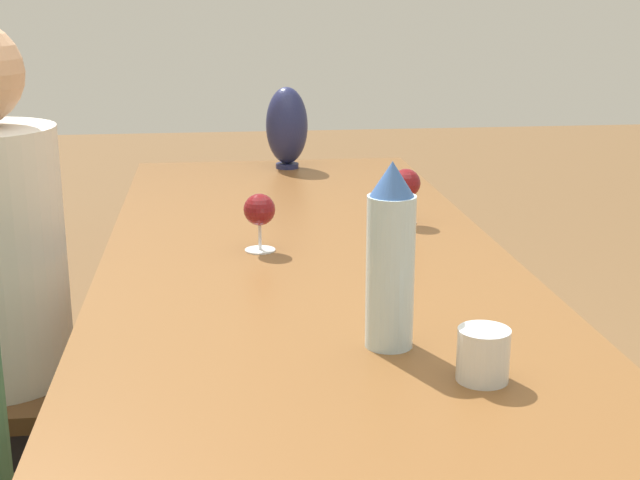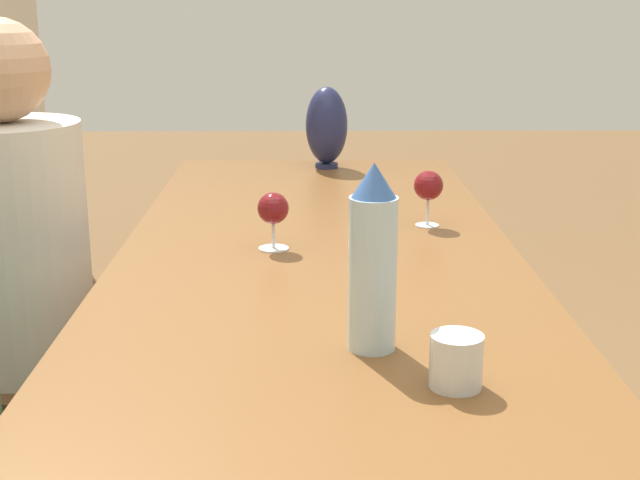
# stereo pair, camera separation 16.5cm
# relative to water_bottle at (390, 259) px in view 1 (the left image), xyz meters

# --- Properties ---
(dining_table) EXTENTS (2.94, 0.87, 0.75)m
(dining_table) POSITION_rel_water_bottle_xyz_m (0.15, 0.08, -0.21)
(dining_table) COLOR brown
(dining_table) RESTS_ON ground_plane
(water_bottle) EXTENTS (0.08, 0.08, 0.30)m
(water_bottle) POSITION_rel_water_bottle_xyz_m (0.00, 0.00, 0.00)
(water_bottle) COLOR silver
(water_bottle) RESTS_ON dining_table
(water_tumbler) EXTENTS (0.08, 0.08, 0.08)m
(water_tumbler) POSITION_rel_water_bottle_xyz_m (-0.14, -0.11, -0.11)
(water_tumbler) COLOR silver
(water_tumbler) RESTS_ON dining_table
(vase) EXTENTS (0.13, 0.13, 0.26)m
(vase) POSITION_rel_water_bottle_xyz_m (1.48, 0.04, -0.01)
(vase) COLOR #1E234C
(vase) RESTS_ON dining_table
(wine_glass_0) EXTENTS (0.07, 0.07, 0.13)m
(wine_glass_0) POSITION_rel_water_bottle_xyz_m (0.75, -0.19, -0.05)
(wine_glass_0) COLOR silver
(wine_glass_0) RESTS_ON dining_table
(wine_glass_3) EXTENTS (0.07, 0.07, 0.13)m
(wine_glass_3) POSITION_rel_water_bottle_xyz_m (0.56, 0.17, -0.06)
(wine_glass_3) COLOR silver
(wine_glass_3) RESTS_ON dining_table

